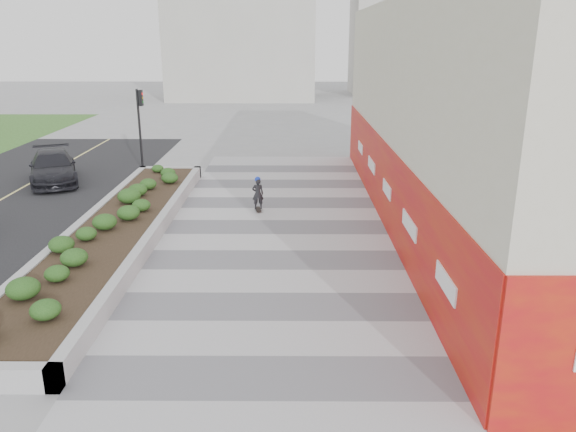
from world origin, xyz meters
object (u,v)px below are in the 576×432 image
planter (118,227)px  traffic_signal_near (140,118)px  car_dark (53,167)px  skateboarder (258,194)px

planter → traffic_signal_near: bearing=99.3°
car_dark → skateboarder: bearing=-47.6°
planter → traffic_signal_near: 10.90m
planter → skateboarder: skateboarder is taller
planter → car_dark: bearing=124.4°
car_dark → planter: bearing=-78.5°
skateboarder → car_dark: (-10.10, 4.64, 0.01)m
traffic_signal_near → skateboarder: traffic_signal_near is taller
skateboarder → car_dark: bearing=146.0°
skateboarder → traffic_signal_near: bearing=122.2°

